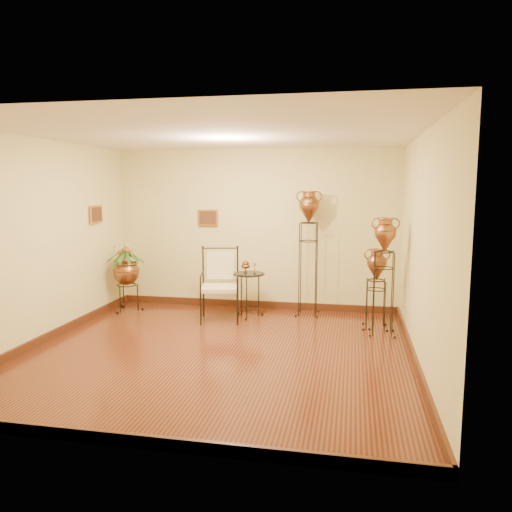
% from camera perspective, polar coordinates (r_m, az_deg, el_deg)
% --- Properties ---
extents(ground, '(5.00, 5.00, 0.00)m').
position_cam_1_polar(ground, '(6.69, -4.32, -10.85)').
color(ground, '#622D17').
rests_on(ground, ground).
extents(room_shell, '(5.02, 5.02, 2.81)m').
position_cam_1_polar(room_shell, '(6.35, -4.52, 4.13)').
color(room_shell, beige).
rests_on(room_shell, ground).
extents(amphora_tall, '(0.53, 0.53, 2.11)m').
position_cam_1_polar(amphora_tall, '(8.35, 6.00, 0.49)').
color(amphora_tall, black).
rests_on(amphora_tall, ground).
extents(amphora_mid, '(0.50, 0.50, 1.74)m').
position_cam_1_polar(amphora_mid, '(7.45, 14.39, -2.15)').
color(amphora_mid, black).
rests_on(amphora_mid, ground).
extents(amphora_short, '(0.49, 0.49, 1.24)m').
position_cam_1_polar(amphora_short, '(7.80, 13.55, -3.62)').
color(amphora_short, black).
rests_on(amphora_short, ground).
extents(planter_urn, '(0.90, 0.90, 1.32)m').
position_cam_1_polar(planter_urn, '(8.93, -14.62, -1.44)').
color(planter_urn, black).
rests_on(planter_urn, ground).
extents(armchair, '(0.77, 0.74, 1.17)m').
position_cam_1_polar(armchair, '(8.03, -4.17, -3.31)').
color(armchair, black).
rests_on(armchair, ground).
extents(side_table, '(0.66, 0.66, 0.93)m').
position_cam_1_polar(side_table, '(8.29, -0.83, -4.36)').
color(side_table, black).
rests_on(side_table, ground).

